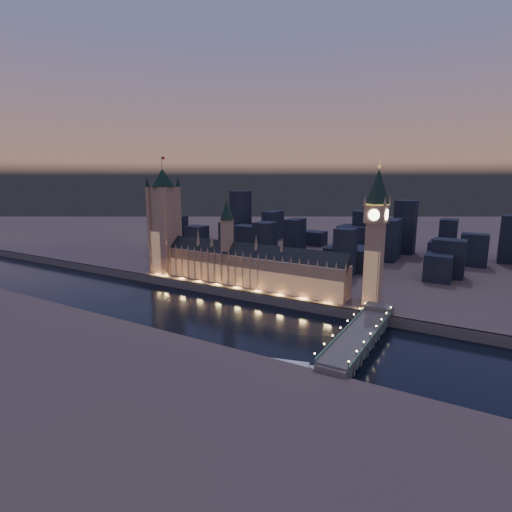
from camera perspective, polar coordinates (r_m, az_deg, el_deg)
The scene contains 9 objects.
ground_plane at distance 327.07m, azimuth -5.68°, elevation -8.11°, with size 2000.00×2000.00×0.00m, color black.
north_bank at distance 797.03m, azimuth 16.80°, elevation 3.36°, with size 2000.00×960.00×8.00m, color #483943.
embankment_wall at distance 358.05m, azimuth -1.83°, elevation -5.65°, with size 2000.00×2.50×8.00m, color #4C5355.
palace_of_westminster at distance 375.39m, azimuth -1.70°, elevation -1.31°, with size 202.00×25.54×78.00m.
victoria_tower at distance 428.52m, azimuth -12.99°, elevation 5.56°, with size 31.68×31.68×119.79m.
elizabeth_tower at distance 321.73m, azimuth 16.75°, elevation 4.11°, with size 18.00×18.00×112.52m.
westminster_bridge at distance 273.73m, azimuth 14.72°, elevation -11.09°, with size 19.72×113.00×15.90m.
river_boat at distance 237.34m, azimuth 4.29°, elevation -15.55°, with size 50.35×23.68×4.50m.
city_backdrop at distance 521.90m, azimuth 13.63°, elevation 2.46°, with size 475.20×215.63×76.66m.
Camera 1 is at (182.15, -248.79, 109.08)m, focal length 28.00 mm.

